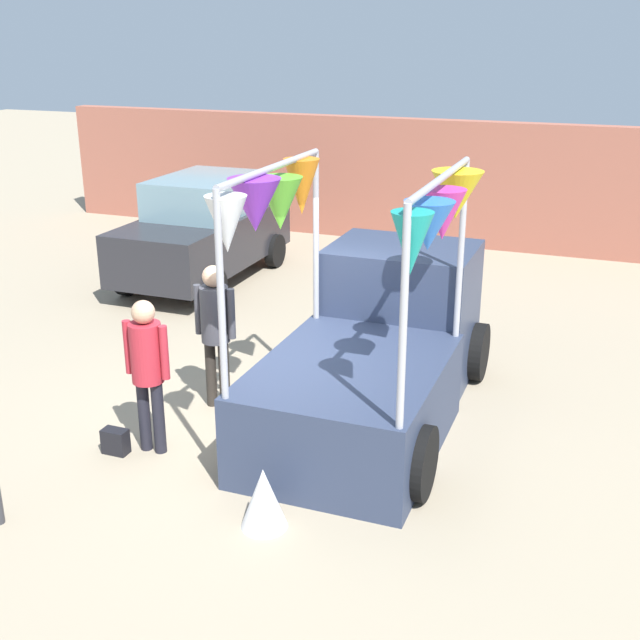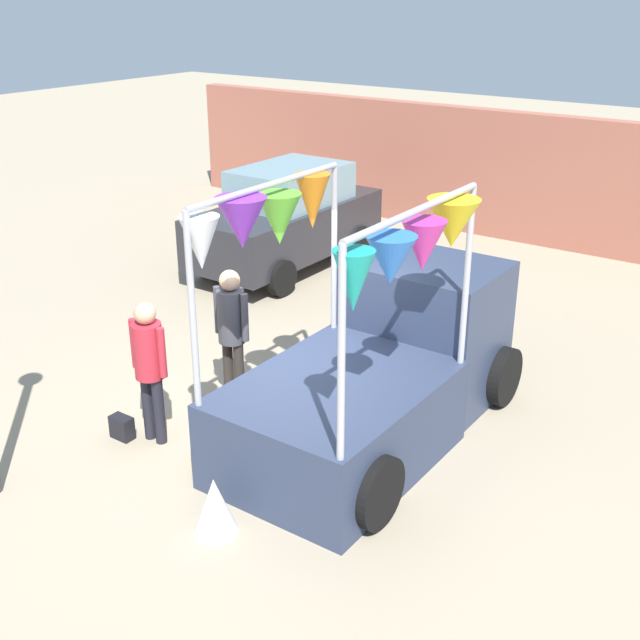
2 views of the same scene
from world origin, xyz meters
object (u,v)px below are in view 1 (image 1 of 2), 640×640
Objects in this scene: vendor_truck at (378,340)px; person_customer at (147,362)px; handbag at (115,441)px; parked_car at (204,229)px; person_vendor at (215,323)px; folded_kite_bundle_white at (264,498)px.

vendor_truck is 2.71m from person_customer.
person_customer reaches higher than handbag.
vendor_truck is at bearing -41.83° from parked_car.
person_vendor is at bearing -59.96° from parked_car.
parked_car is 6.67× the size of folded_kite_bundle_white.
vendor_truck reaches higher than person_vendor.
handbag is (-2.34, -2.03, -0.77)m from vendor_truck.
parked_car reaches higher than person_customer.
parked_car is 5.35m from person_vendor.
person_vendor is at bearing 82.75° from person_customer.
person_vendor is at bearing 126.78° from folded_kite_bundle_white.
person_vendor is at bearing -162.09° from vendor_truck.
person_vendor reaches higher than handbag.
parked_car is 6.38m from person_customer.
parked_car is 14.29× the size of handbag.
folded_kite_bundle_white is at bearing -53.22° from person_vendor.
person_customer is at bearing -97.25° from person_vendor.
handbag is at bearing -139.10° from vendor_truck.
person_customer is 1.00m from handbag.
person_vendor is 6.39× the size of handbag.
handbag is 0.47× the size of folded_kite_bundle_white.
person_vendor is (2.68, -4.63, 0.14)m from parked_car.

